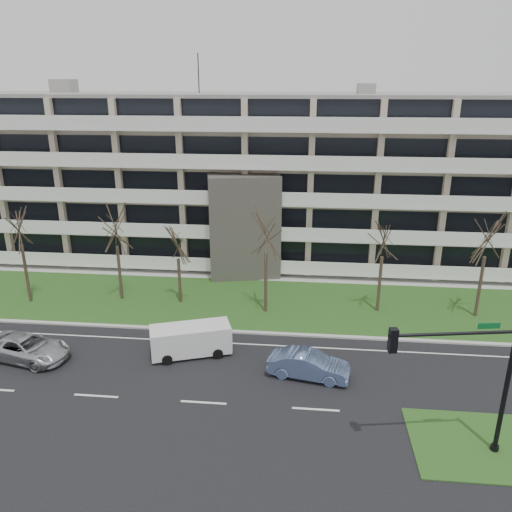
# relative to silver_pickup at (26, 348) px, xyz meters

# --- Properties ---
(ground) EXTENTS (160.00, 160.00, 0.00)m
(ground) POSITION_rel_silver_pickup_xyz_m (11.79, -3.36, -0.76)
(ground) COLOR black
(ground) RESTS_ON ground
(grass_verge) EXTENTS (90.00, 10.00, 0.06)m
(grass_verge) POSITION_rel_silver_pickup_xyz_m (11.79, 9.64, -0.73)
(grass_verge) COLOR #26531B
(grass_verge) RESTS_ON ground
(curb) EXTENTS (90.00, 0.35, 0.12)m
(curb) POSITION_rel_silver_pickup_xyz_m (11.79, 4.64, -0.70)
(curb) COLOR #B2B2AD
(curb) RESTS_ON ground
(sidewalk) EXTENTS (90.00, 2.00, 0.08)m
(sidewalk) POSITION_rel_silver_pickup_xyz_m (11.79, 15.14, -0.72)
(sidewalk) COLOR #B2B2AD
(sidewalk) RESTS_ON ground
(grass_median) EXTENTS (7.00, 5.00, 0.06)m
(grass_median) POSITION_rel_silver_pickup_xyz_m (25.79, -5.36, -0.73)
(grass_median) COLOR #26531B
(grass_median) RESTS_ON ground
(lane_edge_line) EXTENTS (90.00, 0.12, 0.01)m
(lane_edge_line) POSITION_rel_silver_pickup_xyz_m (11.79, 3.14, -0.76)
(lane_edge_line) COLOR white
(lane_edge_line) RESTS_ON ground
(apartment_building) EXTENTS (60.50, 15.10, 18.75)m
(apartment_building) POSITION_rel_silver_pickup_xyz_m (11.78, 21.96, 6.85)
(apartment_building) COLOR #B7A38E
(apartment_building) RESTS_ON ground
(silver_pickup) EXTENTS (5.88, 3.61, 1.52)m
(silver_pickup) POSITION_rel_silver_pickup_xyz_m (0.00, 0.00, 0.00)
(silver_pickup) COLOR #BABDC2
(silver_pickup) RESTS_ON ground
(blue_sedan) EXTENTS (4.92, 2.46, 1.55)m
(blue_sedan) POSITION_rel_silver_pickup_xyz_m (17.39, -0.27, 0.01)
(blue_sedan) COLOR #7088C3
(blue_sedan) RESTS_ON ground
(white_van) EXTENTS (5.28, 3.35, 1.93)m
(white_van) POSITION_rel_silver_pickup_xyz_m (10.07, 1.58, 0.39)
(white_van) COLOR white
(white_van) RESTS_ON ground
(traffic_signal) EXTENTS (5.73, 1.29, 6.71)m
(traffic_signal) POSITION_rel_silver_pickup_xyz_m (24.19, -5.97, 3.58)
(traffic_signal) COLOR black
(traffic_signal) RESTS_ON ground
(tree_1) EXTENTS (4.20, 4.20, 8.39)m
(tree_1) POSITION_rel_silver_pickup_xyz_m (-4.25, 8.07, 5.77)
(tree_1) COLOR #382B21
(tree_1) RESTS_ON ground
(tree_2) EXTENTS (3.95, 3.95, 7.89)m
(tree_2) POSITION_rel_silver_pickup_xyz_m (2.69, 9.28, 5.38)
(tree_2) COLOR #382B21
(tree_2) RESTS_ON ground
(tree_3) EXTENTS (3.23, 3.23, 6.46)m
(tree_3) POSITION_rel_silver_pickup_xyz_m (7.46, 9.14, 4.25)
(tree_3) COLOR #382B21
(tree_3) RESTS_ON ground
(tree_4) EXTENTS (4.17, 4.17, 8.33)m
(tree_4) POSITION_rel_silver_pickup_xyz_m (14.20, 8.14, 5.72)
(tree_4) COLOR #382B21
(tree_4) RESTS_ON ground
(tree_5) EXTENTS (3.86, 3.86, 7.72)m
(tree_5) POSITION_rel_silver_pickup_xyz_m (22.55, 9.08, 5.24)
(tree_5) COLOR #382B21
(tree_5) RESTS_ON ground
(tree_6) EXTENTS (4.15, 4.15, 8.29)m
(tree_6) POSITION_rel_silver_pickup_xyz_m (29.61, 8.89, 5.69)
(tree_6) COLOR #382B21
(tree_6) RESTS_ON ground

